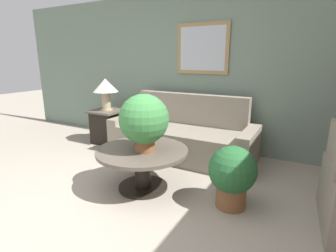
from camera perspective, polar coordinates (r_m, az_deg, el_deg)
The scene contains 8 objects.
ground_plane at distance 2.76m, azimuth -21.49°, elevation -20.16°, with size 20.00×20.00×0.00m, color gray.
wall_back at distance 4.59m, azimuth 5.22°, elevation 11.75°, with size 7.98×0.09×2.60m.
couch_main at distance 4.17m, azimuth 3.16°, elevation -2.47°, with size 2.26×0.87×0.97m.
coffee_table at distance 3.14m, azimuth -5.57°, elevation -7.41°, with size 1.08×1.08×0.49m.
side_table at distance 4.97m, azimuth -12.97°, elevation 0.01°, with size 0.55×0.55×0.61m.
table_lamp at distance 4.84m, azimuth -13.45°, elevation 8.11°, with size 0.44×0.44×0.57m.
potted_plant_on_table at distance 2.94m, azimuth -5.26°, elevation 1.25°, with size 0.56×0.56×0.66m.
potted_plant_floor at distance 2.82m, azimuth 13.81°, elevation -10.09°, with size 0.50×0.50×0.67m.
Camera 1 is at (1.84, -1.38, 1.53)m, focal length 28.00 mm.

